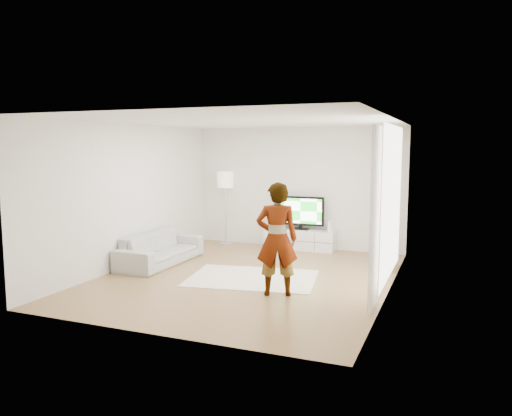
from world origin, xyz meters
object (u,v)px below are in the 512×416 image
at_px(television, 301,212).
at_px(floor_lamp, 225,183).
at_px(media_console, 300,239).
at_px(sofa, 161,248).
at_px(player, 277,239).
at_px(rug, 252,278).

xyz_separation_m(television, floor_lamp, (-1.87, -0.09, 0.62)).
height_order(media_console, television, television).
xyz_separation_m(media_console, television, (0.00, 0.03, 0.64)).
bearing_deg(floor_lamp, sofa, -98.09).
relative_size(media_console, floor_lamp, 0.92).
bearing_deg(television, player, -78.98).
xyz_separation_m(media_console, player, (0.71, -3.61, 0.68)).
distance_m(rug, sofa, 2.21).
distance_m(media_console, rug, 2.81).
bearing_deg(rug, sofa, 170.19).
height_order(sofa, floor_lamp, floor_lamp).
height_order(rug, player, player).
bearing_deg(media_console, rug, -90.90).
relative_size(media_console, sofa, 0.76).
distance_m(player, sofa, 3.20).
xyz_separation_m(media_console, floor_lamp, (-1.87, -0.06, 1.26)).
height_order(television, floor_lamp, floor_lamp).
bearing_deg(floor_lamp, media_console, 1.99).
xyz_separation_m(rug, floor_lamp, (-1.82, 2.73, 1.49)).
bearing_deg(player, television, -100.17).
height_order(television, sofa, television).
bearing_deg(television, floor_lamp, -177.16).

